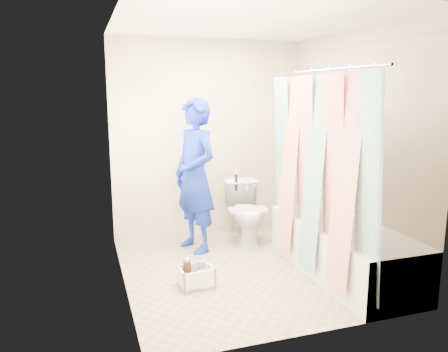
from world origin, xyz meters
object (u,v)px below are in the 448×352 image
object	(u,v)px
bathtub	(342,248)
plumber	(195,176)
toilet	(246,212)
cleaning_caddy	(197,277)

from	to	relation	value
bathtub	plumber	distance (m)	1.73
toilet	cleaning_caddy	xyz separation A→B (m)	(-0.87, -1.03, -0.27)
plumber	cleaning_caddy	xyz separation A→B (m)	(-0.24, -0.95, -0.76)
bathtub	toilet	world-z (taller)	toilet
toilet	cleaning_caddy	bearing A→B (deg)	-122.50
plumber	cleaning_caddy	distance (m)	1.24
bathtub	toilet	bearing A→B (deg)	114.55
toilet	cleaning_caddy	distance (m)	1.37
bathtub	toilet	xyz separation A→B (m)	(-0.55, 1.20, 0.09)
plumber	cleaning_caddy	world-z (taller)	plumber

